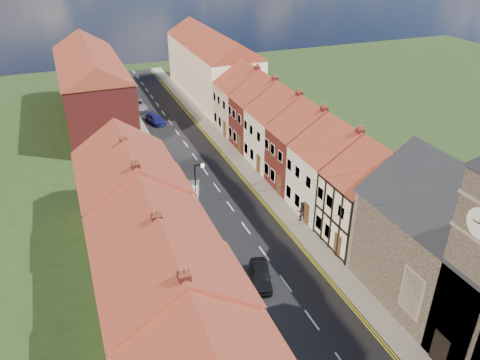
# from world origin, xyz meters

# --- Properties ---
(road) EXTENTS (7.00, 90.00, 0.02)m
(road) POSITION_xyz_m (0.00, 30.00, 0.01)
(road) COLOR black
(road) RESTS_ON ground
(pavement_left) EXTENTS (1.80, 90.00, 0.12)m
(pavement_left) POSITION_xyz_m (-4.40, 30.00, 0.06)
(pavement_left) COLOR #9E9B8F
(pavement_left) RESTS_ON ground
(pavement_right) EXTENTS (1.80, 90.00, 0.12)m
(pavement_right) POSITION_xyz_m (4.40, 30.00, 0.06)
(pavement_right) COLOR #9E9B8F
(pavement_right) RESTS_ON ground
(church) EXTENTS (11.25, 14.25, 15.20)m
(church) POSITION_xyz_m (9.36, 3.32, 5.88)
(church) COLOR #2A251D
(church) RESTS_ON ground
(cottage_r_tudor) EXTENTS (8.30, 5.20, 9.00)m
(cottage_r_tudor) POSITION_xyz_m (9.27, 12.70, 4.47)
(cottage_r_tudor) COLOR white
(cottage_r_tudor) RESTS_ON ground
(cottage_r_white_near) EXTENTS (8.30, 6.00, 9.00)m
(cottage_r_white_near) POSITION_xyz_m (9.30, 18.10, 4.47)
(cottage_r_white_near) COLOR white
(cottage_r_white_near) RESTS_ON ground
(cottage_r_cream_mid) EXTENTS (8.30, 5.20, 9.00)m
(cottage_r_cream_mid) POSITION_xyz_m (9.30, 23.50, 4.48)
(cottage_r_cream_mid) COLOR maroon
(cottage_r_cream_mid) RESTS_ON ground
(cottage_r_pink) EXTENTS (8.30, 6.00, 9.00)m
(cottage_r_pink) POSITION_xyz_m (9.30, 28.90, 4.47)
(cottage_r_pink) COLOR white
(cottage_r_pink) RESTS_ON ground
(cottage_r_white_far) EXTENTS (8.30, 5.20, 9.00)m
(cottage_r_white_far) POSITION_xyz_m (9.30, 34.30, 4.48)
(cottage_r_white_far) COLOR maroon
(cottage_r_white_far) RESTS_ON ground
(cottage_r_cream_far) EXTENTS (8.30, 6.00, 9.00)m
(cottage_r_cream_far) POSITION_xyz_m (9.30, 39.70, 4.47)
(cottage_r_cream_far) COLOR beige
(cottage_r_cream_far) RESTS_ON ground
(cottage_l_cream) EXTENTS (8.30, 6.30, 9.10)m
(cottage_l_cream) POSITION_xyz_m (-9.30, 5.55, 4.52)
(cottage_l_cream) COLOR white
(cottage_l_cream) RESTS_ON ground
(cottage_l_white) EXTENTS (8.30, 6.90, 8.80)m
(cottage_l_white) POSITION_xyz_m (-9.30, 11.95, 4.37)
(cottage_l_white) COLOR white
(cottage_l_white) RESTS_ON ground
(cottage_l_brick_mid) EXTENTS (8.30, 5.70, 9.10)m
(cottage_l_brick_mid) POSITION_xyz_m (-9.30, 18.05, 4.53)
(cottage_l_brick_mid) COLOR white
(cottage_l_brick_mid) RESTS_ON ground
(cottage_l_pink) EXTENTS (8.30, 6.30, 8.80)m
(cottage_l_pink) POSITION_xyz_m (-9.30, 23.85, 4.37)
(cottage_l_pink) COLOR white
(cottage_l_pink) RESTS_ON ground
(block_right_far) EXTENTS (8.30, 24.20, 10.50)m
(block_right_far) POSITION_xyz_m (9.30, 55.00, 5.29)
(block_right_far) COLOR white
(block_right_far) RESTS_ON ground
(block_left_far) EXTENTS (8.30, 24.20, 10.50)m
(block_left_far) POSITION_xyz_m (-9.30, 50.00, 5.29)
(block_left_far) COLOR maroon
(block_left_far) RESTS_ON ground
(lamppost) EXTENTS (0.88, 0.15, 6.00)m
(lamppost) POSITION_xyz_m (-3.81, 20.00, 3.54)
(lamppost) COLOR black
(lamppost) RESTS_ON pavement_left
(car_near) EXTENTS (2.63, 4.14, 1.31)m
(car_near) POSITION_xyz_m (-1.73, 10.87, 0.66)
(car_near) COLOR black
(car_near) RESTS_ON ground
(car_mid) EXTENTS (3.02, 4.84, 1.51)m
(car_mid) POSITION_xyz_m (-3.20, 24.52, 0.75)
(car_mid) COLOR #AAADB2
(car_mid) RESTS_ON ground
(car_far) EXTENTS (2.63, 4.38, 1.19)m
(car_far) POSITION_xyz_m (-1.93, 46.45, 0.59)
(car_far) COLOR navy
(car_far) RESTS_ON ground
(car_distant) EXTENTS (2.51, 4.95, 1.34)m
(car_distant) POSITION_xyz_m (-3.20, 52.99, 0.67)
(car_distant) COLOR #A5A8AC
(car_distant) RESTS_ON ground
(pedestrian_left) EXTENTS (0.64, 0.48, 1.61)m
(pedestrian_left) POSITION_xyz_m (-4.42, 5.58, 0.93)
(pedestrian_left) COLOR black
(pedestrian_left) RESTS_ON pavement_left
(pedestrian_right) EXTENTS (1.06, 0.92, 1.87)m
(pedestrian_right) POSITION_xyz_m (5.10, 17.26, 1.06)
(pedestrian_right) COLOR black
(pedestrian_right) RESTS_ON pavement_right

